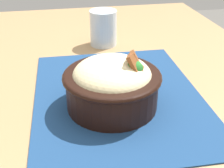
{
  "coord_description": "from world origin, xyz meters",
  "views": [
    {
      "loc": [
        -0.57,
        0.09,
        1.08
      ],
      "look_at": [
        -0.07,
        -0.01,
        0.79
      ],
      "focal_mm": 48.01,
      "sensor_mm": 36.0,
      "label": 1
    }
  ],
  "objects": [
    {
      "name": "table",
      "position": [
        0.0,
        0.0,
        0.68
      ],
      "size": [
        1.37,
        0.94,
        0.74
      ],
      "color": "#99754C",
      "rests_on": "ground_plane"
    },
    {
      "name": "placemat",
      "position": [
        -0.03,
        -0.02,
        0.74
      ],
      "size": [
        0.46,
        0.36,
        0.0
      ],
      "primitive_type": "cube",
      "rotation": [
        0.0,
        0.0,
        -0.02
      ],
      "color": "navy",
      "rests_on": "table"
    },
    {
      "name": "bowl",
      "position": [
        -0.07,
        -0.01,
        0.79
      ],
      "size": [
        0.19,
        0.19,
        0.12
      ],
      "color": "black",
      "rests_on": "placemat"
    },
    {
      "name": "fork",
      "position": [
        0.07,
        -0.04,
        0.74
      ],
      "size": [
        0.04,
        0.14,
        0.0
      ],
      "color": "#BDBDBD",
      "rests_on": "placemat"
    },
    {
      "name": "drinking_glass",
      "position": [
        0.27,
        -0.04,
        0.78
      ],
      "size": [
        0.08,
        0.08,
        0.1
      ],
      "color": "silver",
      "rests_on": "table"
    }
  ]
}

